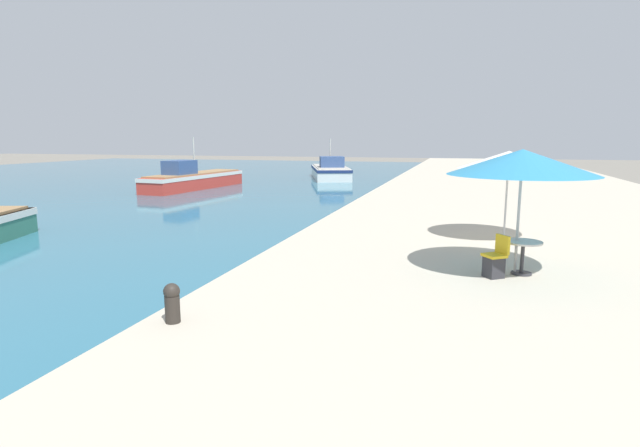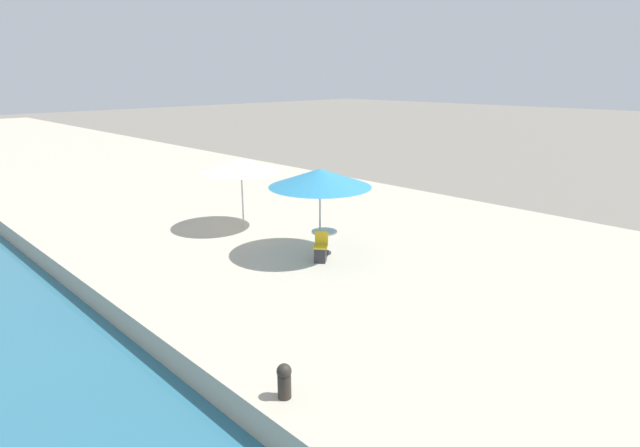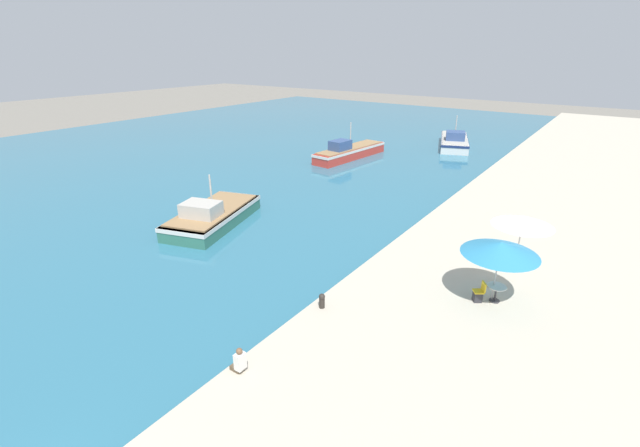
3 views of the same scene
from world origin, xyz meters
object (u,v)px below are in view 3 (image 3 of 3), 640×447
at_px(cafe_umbrella_white, 523,221).
at_px(person_at_quay, 239,361).
at_px(fishing_boat_mid, 349,151).
at_px(fishing_boat_near, 212,215).
at_px(cafe_chair_left, 478,294).
at_px(mooring_bollard, 322,300).
at_px(fishing_boat_far, 454,141).
at_px(cafe_table, 496,290).
at_px(cafe_umbrella_pink, 501,248).

distance_m(cafe_umbrella_white, person_at_quay, 14.78).
relative_size(fishing_boat_mid, person_at_quay, 10.18).
xyz_separation_m(fishing_boat_near, cafe_chair_left, (17.04, -0.33, 0.31)).
height_order(cafe_umbrella_white, mooring_bollard, cafe_umbrella_white).
bearing_deg(person_at_quay, fishing_boat_far, 99.70).
relative_size(fishing_boat_mid, fishing_boat_far, 1.07).
distance_m(fishing_boat_near, fishing_boat_mid, 20.67).
height_order(cafe_umbrella_white, cafe_table, cafe_umbrella_white).
bearing_deg(cafe_chair_left, fishing_boat_near, 53.11).
bearing_deg(cafe_table, fishing_boat_near, -179.71).
height_order(fishing_boat_near, mooring_bollard, fishing_boat_near).
bearing_deg(cafe_table, fishing_boat_far, 111.84).
bearing_deg(fishing_boat_near, mooring_bollard, -38.67).
relative_size(fishing_boat_far, cafe_umbrella_pink, 2.96).
bearing_deg(mooring_bollard, fishing_boat_mid, 119.47).
distance_m(fishing_boat_near, cafe_chair_left, 17.05).
bearing_deg(fishing_boat_near, cafe_chair_left, -18.73).
distance_m(fishing_boat_far, mooring_bollard, 37.47).
relative_size(cafe_umbrella_pink, mooring_bollard, 4.80).
bearing_deg(cafe_table, fishing_boat_mid, 134.26).
relative_size(cafe_umbrella_pink, person_at_quay, 3.22).
height_order(cafe_chair_left, mooring_bollard, cafe_chair_left).
bearing_deg(fishing_boat_mid, cafe_umbrella_white, -34.00).
relative_size(fishing_boat_far, cafe_chair_left, 10.20).
bearing_deg(mooring_bollard, cafe_umbrella_white, 57.24).
distance_m(fishing_boat_mid, cafe_umbrella_white, 25.80).
distance_m(cafe_umbrella_pink, cafe_umbrella_white, 4.07).
distance_m(fishing_boat_near, person_at_quay, 15.07).
xyz_separation_m(cafe_umbrella_white, person_at_quay, (-5.70, -13.50, -1.90)).
bearing_deg(fishing_boat_mid, mooring_bollard, -55.10).
bearing_deg(person_at_quay, cafe_chair_left, 59.92).
distance_m(cafe_chair_left, mooring_bollard, 6.68).
relative_size(fishing_boat_near, person_at_quay, 8.23).
xyz_separation_m(fishing_boat_near, mooring_bollard, (11.90, -4.58, 0.34)).
bearing_deg(cafe_umbrella_pink, fishing_boat_mid, 134.16).
height_order(fishing_boat_near, cafe_table, fishing_boat_near).
relative_size(fishing_boat_near, mooring_bollard, 12.27).
xyz_separation_m(fishing_boat_far, cafe_chair_left, (12.28, -32.53, 0.27)).
height_order(fishing_boat_mid, cafe_umbrella_white, fishing_boat_mid).
bearing_deg(cafe_umbrella_white, fishing_boat_near, -166.50).
bearing_deg(fishing_boat_far, cafe_umbrella_white, -85.57).
bearing_deg(mooring_bollard, person_at_quay, -90.47).
bearing_deg(fishing_boat_far, cafe_table, -88.30).
bearing_deg(fishing_boat_mid, cafe_table, -40.30).
bearing_deg(person_at_quay, cafe_umbrella_white, 67.12).
bearing_deg(mooring_bollard, fishing_boat_near, 158.94).
xyz_separation_m(fishing_boat_near, cafe_table, (17.63, 0.09, 0.52)).
height_order(fishing_boat_near, fishing_boat_far, fishing_boat_far).
height_order(person_at_quay, mooring_bollard, person_at_quay).
relative_size(fishing_boat_far, cafe_table, 11.60).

